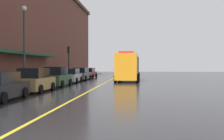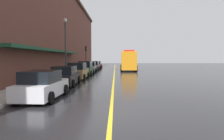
% 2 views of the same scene
% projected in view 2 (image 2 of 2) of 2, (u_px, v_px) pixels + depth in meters
% --- Properties ---
extents(ground_plane, '(112.00, 112.00, 0.00)m').
position_uv_depth(ground_plane, '(114.00, 72.00, 32.76)').
color(ground_plane, '#232326').
extents(sidewalk_left, '(2.40, 70.00, 0.15)m').
position_uv_depth(sidewalk_left, '(76.00, 72.00, 32.86)').
color(sidewalk_left, '#ADA8A0').
rests_on(sidewalk_left, ground).
extents(lane_center_stripe, '(0.16, 70.00, 0.01)m').
position_uv_depth(lane_center_stripe, '(114.00, 72.00, 32.76)').
color(lane_center_stripe, gold).
rests_on(lane_center_stripe, ground).
extents(brick_building_left, '(9.82, 64.00, 13.89)m').
position_uv_depth(brick_building_left, '(39.00, 28.00, 31.54)').
color(brick_building_left, brown).
rests_on(brick_building_left, ground).
extents(parked_car_0, '(2.13, 4.26, 1.60)m').
position_uv_depth(parked_car_0, '(42.00, 86.00, 11.33)').
color(parked_car_0, silver).
rests_on(parked_car_0, ground).
extents(parked_car_1, '(2.07, 4.57, 1.62)m').
position_uv_depth(parked_car_1, '(65.00, 76.00, 16.99)').
color(parked_car_1, black).
rests_on(parked_car_1, ground).
extents(parked_car_2, '(2.10, 4.30, 1.78)m').
position_uv_depth(parked_car_2, '(78.00, 71.00, 22.21)').
color(parked_car_2, '#A5844C').
rests_on(parked_car_2, ground).
extents(parked_car_3, '(2.06, 4.32, 1.86)m').
position_uv_depth(parked_car_3, '(86.00, 68.00, 27.62)').
color(parked_car_3, '#2D5133').
rests_on(parked_car_3, ground).
extents(parked_car_4, '(2.06, 4.71, 1.62)m').
position_uv_depth(parked_car_4, '(91.00, 67.00, 33.58)').
color(parked_car_4, silver).
rests_on(parked_car_4, ground).
extents(parked_car_5, '(2.13, 4.87, 1.68)m').
position_uv_depth(parked_car_5, '(94.00, 66.00, 39.16)').
color(parked_car_5, '#595B60').
rests_on(parked_car_5, ground).
extents(parked_car_6, '(2.24, 4.61, 1.59)m').
position_uv_depth(parked_car_6, '(97.00, 65.00, 44.98)').
color(parked_car_6, maroon).
rests_on(parked_car_6, ground).
extents(utility_truck, '(3.03, 9.54, 3.60)m').
position_uv_depth(utility_truck, '(128.00, 61.00, 37.07)').
color(utility_truck, orange).
rests_on(utility_truck, ground).
extents(parking_meter_0, '(0.14, 0.18, 1.33)m').
position_uv_depth(parking_meter_0, '(78.00, 66.00, 29.99)').
color(parking_meter_0, '#4C4C51').
rests_on(parking_meter_0, sidewalk_left).
extents(parking_meter_1, '(0.14, 0.18, 1.33)m').
position_uv_depth(parking_meter_1, '(88.00, 64.00, 40.62)').
color(parking_meter_1, '#4C4C51').
rests_on(parking_meter_1, sidewalk_left).
extents(parking_meter_2, '(0.14, 0.18, 1.33)m').
position_uv_depth(parking_meter_2, '(87.00, 64.00, 39.91)').
color(parking_meter_2, '#4C4C51').
rests_on(parking_meter_2, sidewalk_left).
extents(street_lamp_left, '(0.44, 0.44, 6.94)m').
position_uv_depth(street_lamp_left, '(65.00, 41.00, 24.84)').
color(street_lamp_left, '#33383D').
rests_on(street_lamp_left, sidewalk_left).
extents(traffic_light_near, '(0.38, 0.36, 4.30)m').
position_uv_depth(traffic_light_near, '(86.00, 53.00, 37.54)').
color(traffic_light_near, '#232326').
rests_on(traffic_light_near, sidewalk_left).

